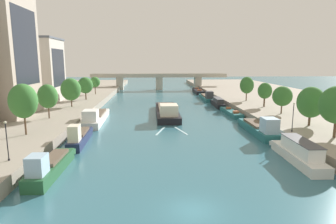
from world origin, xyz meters
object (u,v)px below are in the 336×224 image
at_px(moored_boat_left_near, 80,137).
at_px(moored_boat_right_lone, 218,103).
at_px(barge_midriver, 167,111).
at_px(moored_boat_right_upstream, 207,97).
at_px(moored_boat_left_lone, 50,166).
at_px(tree_left_nearest, 48,96).
at_px(moored_boat_right_midway, 299,152).
at_px(tree_left_midway, 23,101).
at_px(tree_right_third, 311,102).
at_px(lamppost_left_bank, 7,139).
at_px(moored_boat_right_end, 231,112).
at_px(tree_left_third, 95,82).
at_px(tree_left_by_lamp, 85,85).
at_px(tree_right_midway, 265,91).
at_px(moored_boat_right_second, 198,91).
at_px(lamppost_right_bank, 293,116).
at_px(bridge_far, 159,80).
at_px(moored_boat_right_gap_after, 260,128).
at_px(moored_boat_left_second, 95,117).
at_px(tree_right_far, 247,85).
at_px(tree_right_by_lamp, 282,96).
at_px(tree_left_far, 71,89).

height_order(moored_boat_left_near, moored_boat_right_lone, moored_boat_left_near).
height_order(barge_midriver, moored_boat_right_upstream, barge_midriver).
bearing_deg(moored_boat_left_lone, tree_left_nearest, 109.09).
relative_size(moored_boat_right_midway, tree_left_midway, 1.61).
bearing_deg(tree_right_third, lamppost_left_bank, -160.65).
distance_m(moored_boat_right_end, tree_left_third, 46.33).
bearing_deg(moored_boat_right_end, tree_left_by_lamp, 156.43).
bearing_deg(moored_boat_right_midway, tree_right_midway, 75.34).
bearing_deg(moored_boat_right_second, tree_right_third, -82.87).
relative_size(moored_boat_left_near, lamppost_right_bank, 2.58).
height_order(moored_boat_right_midway, tree_left_nearest, tree_left_nearest).
bearing_deg(moored_boat_left_lone, bridge_far, 81.14).
height_order(moored_boat_right_gap_after, tree_right_midway, tree_right_midway).
relative_size(tree_left_third, lamppost_left_bank, 1.28).
bearing_deg(moored_boat_left_lone, moored_boat_left_second, 90.66).
xyz_separation_m(tree_left_midway, tree_left_third, (0.25, 50.69, -1.03)).
height_order(tree_left_third, tree_right_far, tree_right_far).
xyz_separation_m(tree_right_far, lamppost_left_bank, (-40.56, -44.12, -1.77)).
relative_size(tree_left_midway, tree_right_midway, 1.32).
bearing_deg(moored_boat_right_midway, moored_boat_left_second, 139.73).
xyz_separation_m(moored_boat_right_gap_after, tree_left_third, (-36.02, 46.08, 4.47)).
height_order(tree_right_by_lamp, bridge_far, tree_right_by_lamp).
bearing_deg(tree_right_by_lamp, tree_right_third, -90.91).
xyz_separation_m(moored_boat_left_near, tree_left_nearest, (-8.32, 11.44, 4.69)).
bearing_deg(lamppost_right_bank, tree_right_far, 82.90).
bearing_deg(bridge_far, tree_left_nearest, -108.10).
distance_m(barge_midriver, lamppost_right_bank, 28.62).
xyz_separation_m(moored_boat_left_near, tree_right_far, (35.98, 32.46, 4.75)).
xyz_separation_m(moored_boat_right_end, tree_right_third, (7.75, -18.64, 4.97)).
distance_m(moored_boat_left_second, moored_boat_right_upstream, 42.81).
distance_m(moored_boat_right_second, tree_right_far, 35.67).
bearing_deg(tree_left_midway, tree_right_third, 4.44).
relative_size(moored_boat_left_lone, moored_boat_right_gap_after, 0.78).
bearing_deg(tree_left_by_lamp, lamppost_left_bank, -86.82).
relative_size(moored_boat_right_gap_after, moored_boat_right_end, 1.19).
distance_m(moored_boat_right_midway, tree_left_nearest, 42.59).
bearing_deg(moored_boat_right_lone, moored_boat_right_end, -88.35).
height_order(moored_boat_left_second, tree_left_midway, tree_left_midway).
bearing_deg(tree_left_third, moored_boat_right_upstream, -5.28).
relative_size(tree_left_midway, tree_left_third, 1.33).
xyz_separation_m(moored_boat_right_gap_after, moored_boat_right_second, (-0.21, 62.99, -0.35)).
relative_size(moored_boat_right_lone, tree_right_third, 1.75).
distance_m(tree_left_nearest, tree_left_far, 13.54).
xyz_separation_m(moored_boat_left_near, tree_left_by_lamp, (-7.30, 37.24, 4.52)).
height_order(moored_boat_left_lone, moored_boat_left_second, moored_boat_left_second).
bearing_deg(tree_right_by_lamp, moored_boat_left_second, 177.40).
xyz_separation_m(barge_midriver, moored_boat_left_lone, (-14.42, -33.06, -0.05)).
xyz_separation_m(tree_left_far, lamppost_left_bank, (3.26, -36.64, -1.64)).
xyz_separation_m(moored_boat_left_second, lamppost_right_bank, (32.37, -16.21, 3.05)).
bearing_deg(moored_boat_right_midway, tree_right_third, 56.47).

